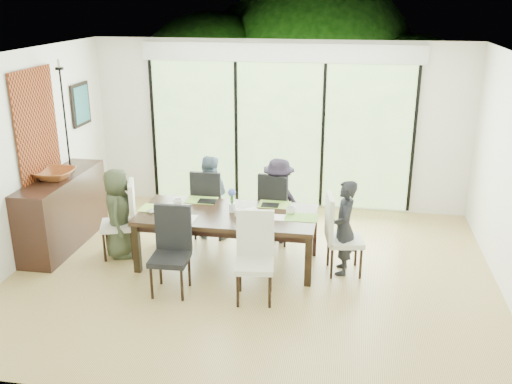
% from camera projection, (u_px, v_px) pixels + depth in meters
% --- Properties ---
extents(floor, '(6.00, 5.00, 0.01)m').
position_uv_depth(floor, '(253.00, 273.00, 7.24)').
color(floor, olive).
rests_on(floor, ground).
extents(ceiling, '(6.00, 5.00, 0.01)m').
position_uv_depth(ceiling, '(252.00, 55.00, 6.35)').
color(ceiling, white).
rests_on(ceiling, wall_back).
extents(wall_back, '(6.00, 0.02, 2.70)m').
position_uv_depth(wall_back, '(280.00, 126.00, 9.13)').
color(wall_back, white).
rests_on(wall_back, floor).
extents(wall_front, '(6.00, 0.02, 2.70)m').
position_uv_depth(wall_front, '(197.00, 264.00, 4.46)').
color(wall_front, beige).
rests_on(wall_front, floor).
extents(wall_left, '(0.02, 5.00, 2.70)m').
position_uv_depth(wall_left, '(21.00, 160.00, 7.27)').
color(wall_left, silver).
rests_on(wall_left, floor).
extents(glass_doors, '(4.20, 0.02, 2.30)m').
position_uv_depth(glass_doors, '(279.00, 135.00, 9.14)').
color(glass_doors, '#598C3F').
rests_on(glass_doors, wall_back).
extents(blinds_header, '(4.40, 0.06, 0.28)m').
position_uv_depth(blinds_header, '(280.00, 53.00, 8.71)').
color(blinds_header, white).
rests_on(blinds_header, wall_back).
extents(mullion_a, '(0.05, 0.04, 2.30)m').
position_uv_depth(mullion_a, '(154.00, 131.00, 9.47)').
color(mullion_a, black).
rests_on(mullion_a, wall_back).
extents(mullion_b, '(0.05, 0.04, 2.30)m').
position_uv_depth(mullion_b, '(236.00, 134.00, 9.25)').
color(mullion_b, black).
rests_on(mullion_b, wall_back).
extents(mullion_c, '(0.05, 0.04, 2.30)m').
position_uv_depth(mullion_c, '(323.00, 137.00, 9.02)').
color(mullion_c, black).
rests_on(mullion_c, wall_back).
extents(mullion_d, '(0.05, 0.04, 2.30)m').
position_uv_depth(mullion_d, '(414.00, 141.00, 8.80)').
color(mullion_d, black).
rests_on(mullion_d, wall_back).
extents(deck, '(6.00, 1.80, 0.10)m').
position_uv_depth(deck, '(285.00, 190.00, 10.42)').
color(deck, brown).
rests_on(deck, ground).
extents(rail_top, '(6.00, 0.08, 0.06)m').
position_uv_depth(rail_top, '(290.00, 148.00, 10.97)').
color(rail_top, brown).
rests_on(rail_top, deck).
extents(foliage_left, '(3.20, 3.20, 3.20)m').
position_uv_depth(foliage_left, '(211.00, 90.00, 11.89)').
color(foliage_left, '#14380F').
rests_on(foliage_left, ground).
extents(foliage_mid, '(4.00, 4.00, 4.00)m').
position_uv_depth(foliage_mid, '(319.00, 72.00, 11.98)').
color(foliage_mid, '#14380F').
rests_on(foliage_mid, ground).
extents(foliage_right, '(2.80, 2.80, 2.80)m').
position_uv_depth(foliage_right, '(407.00, 107.00, 11.13)').
color(foliage_right, '#14380F').
rests_on(foliage_right, ground).
extents(foliage_far, '(3.60, 3.60, 3.60)m').
position_uv_depth(foliage_far, '(276.00, 75.00, 12.85)').
color(foliage_far, '#14380F').
rests_on(foliage_far, ground).
extents(table_top, '(2.26, 1.04, 0.06)m').
position_uv_depth(table_top, '(227.00, 215.00, 7.28)').
color(table_top, black).
rests_on(table_top, floor).
extents(table_apron, '(2.07, 0.85, 0.09)m').
position_uv_depth(table_apron, '(228.00, 221.00, 7.31)').
color(table_apron, black).
rests_on(table_apron, floor).
extents(table_leg_fl, '(0.08, 0.08, 0.65)m').
position_uv_depth(table_leg_fl, '(137.00, 248.00, 7.16)').
color(table_leg_fl, black).
rests_on(table_leg_fl, floor).
extents(table_leg_fr, '(0.08, 0.08, 0.65)m').
position_uv_depth(table_leg_fr, '(308.00, 261.00, 6.82)').
color(table_leg_fr, black).
rests_on(table_leg_fr, floor).
extents(table_leg_bl, '(0.08, 0.08, 0.65)m').
position_uv_depth(table_leg_bl, '(159.00, 223.00, 7.96)').
color(table_leg_bl, black).
rests_on(table_leg_bl, floor).
extents(table_leg_br, '(0.08, 0.08, 0.65)m').
position_uv_depth(table_leg_br, '(314.00, 233.00, 7.62)').
color(table_leg_br, black).
rests_on(table_leg_br, floor).
extents(chair_left_end, '(0.55, 0.55, 1.04)m').
position_uv_depth(chair_left_end, '(117.00, 219.00, 7.57)').
color(chair_left_end, white).
rests_on(chair_left_end, floor).
extents(chair_right_end, '(0.50, 0.50, 1.04)m').
position_uv_depth(chair_right_end, '(345.00, 234.00, 7.09)').
color(chair_right_end, beige).
rests_on(chair_right_end, floor).
extents(chair_far_left, '(0.44, 0.44, 1.04)m').
position_uv_depth(chair_far_left, '(210.00, 202.00, 8.19)').
color(chair_far_left, black).
rests_on(chair_far_left, floor).
extents(chair_far_right, '(0.54, 0.54, 1.04)m').
position_uv_depth(chair_far_right, '(279.00, 206.00, 8.03)').
color(chair_far_right, black).
rests_on(chair_far_right, floor).
extents(chair_near_left, '(0.45, 0.45, 1.04)m').
position_uv_depth(chair_near_left, '(170.00, 252.00, 6.60)').
color(chair_near_left, black).
rests_on(chair_near_left, floor).
extents(chair_near_right, '(0.48, 0.48, 1.04)m').
position_uv_depth(chair_near_right, '(254.00, 259.00, 6.44)').
color(chair_near_right, silver).
rests_on(chair_near_right, floor).
extents(person_left_end, '(0.46, 0.63, 1.22)m').
position_uv_depth(person_left_end, '(118.00, 213.00, 7.53)').
color(person_left_end, '#3B432D').
rests_on(person_left_end, floor).
extents(person_right_end, '(0.36, 0.57, 1.22)m').
position_uv_depth(person_right_end, '(344.00, 228.00, 7.07)').
color(person_right_end, black).
rests_on(person_right_end, floor).
extents(person_far_left, '(0.57, 0.36, 1.22)m').
position_uv_depth(person_far_left, '(209.00, 197.00, 8.14)').
color(person_far_left, gray).
rests_on(person_far_left, floor).
extents(person_far_right, '(0.63, 0.47, 1.22)m').
position_uv_depth(person_far_right, '(279.00, 201.00, 7.99)').
color(person_far_right, black).
rests_on(person_far_right, floor).
extents(placemat_left, '(0.41, 0.30, 0.01)m').
position_uv_depth(placemat_left, '(156.00, 208.00, 7.42)').
color(placemat_left, '#94BC43').
rests_on(placemat_left, table_top).
extents(placemat_right, '(0.41, 0.30, 0.01)m').
position_uv_depth(placemat_right, '(302.00, 217.00, 7.12)').
color(placemat_right, '#6A9E38').
rests_on(placemat_right, table_top).
extents(placemat_far_l, '(0.41, 0.30, 0.01)m').
position_uv_depth(placemat_far_l, '(201.00, 200.00, 7.71)').
color(placemat_far_l, '#8CC245').
rests_on(placemat_far_l, table_top).
extents(placemat_far_r, '(0.41, 0.30, 0.01)m').
position_uv_depth(placemat_far_r, '(274.00, 204.00, 7.55)').
color(placemat_far_r, '#7BA63B').
rests_on(placemat_far_r, table_top).
extents(placemat_paper, '(0.41, 0.30, 0.01)m').
position_uv_depth(placemat_paper, '(179.00, 219.00, 7.07)').
color(placemat_paper, white).
rests_on(placemat_paper, table_top).
extents(tablet_far_l, '(0.25, 0.17, 0.01)m').
position_uv_depth(tablet_far_l, '(208.00, 201.00, 7.65)').
color(tablet_far_l, black).
rests_on(tablet_far_l, table_top).
extents(tablet_far_r, '(0.23, 0.16, 0.01)m').
position_uv_depth(tablet_far_r, '(270.00, 205.00, 7.51)').
color(tablet_far_r, black).
rests_on(tablet_far_r, table_top).
extents(papers, '(0.28, 0.21, 0.00)m').
position_uv_depth(papers, '(281.00, 218.00, 7.11)').
color(papers, white).
rests_on(papers, table_top).
extents(platter_base, '(0.25, 0.25, 0.02)m').
position_uv_depth(platter_base, '(179.00, 218.00, 7.07)').
color(platter_base, white).
rests_on(platter_base, table_top).
extents(platter_snacks, '(0.19, 0.19, 0.01)m').
position_uv_depth(platter_snacks, '(179.00, 216.00, 7.06)').
color(platter_snacks, '#DB5719').
rests_on(platter_snacks, table_top).
extents(vase, '(0.08, 0.08, 0.11)m').
position_uv_depth(vase, '(232.00, 208.00, 7.29)').
color(vase, silver).
rests_on(vase, table_top).
extents(hyacinth_stems, '(0.04, 0.04, 0.15)m').
position_uv_depth(hyacinth_stems, '(232.00, 199.00, 7.25)').
color(hyacinth_stems, '#337226').
rests_on(hyacinth_stems, table_top).
extents(hyacinth_blooms, '(0.10, 0.10, 0.10)m').
position_uv_depth(hyacinth_blooms, '(232.00, 192.00, 7.22)').
color(hyacinth_blooms, '#556BD4').
rests_on(hyacinth_blooms, table_top).
extents(laptop, '(0.36, 0.36, 0.02)m').
position_uv_depth(laptop, '(161.00, 211.00, 7.30)').
color(laptop, silver).
rests_on(laptop, table_top).
extents(cup_a, '(0.16, 0.16, 0.09)m').
position_uv_depth(cup_a, '(178.00, 202.00, 7.50)').
color(cup_a, white).
rests_on(cup_a, table_top).
extents(cup_b, '(0.13, 0.13, 0.09)m').
position_uv_depth(cup_b, '(237.00, 213.00, 7.14)').
color(cup_b, white).
rests_on(cup_b, table_top).
extents(cup_c, '(0.14, 0.14, 0.09)m').
position_uv_depth(cup_c, '(291.00, 211.00, 7.22)').
color(cup_c, white).
rests_on(cup_c, table_top).
extents(book, '(0.25, 0.26, 0.02)m').
position_uv_depth(book, '(247.00, 212.00, 7.27)').
color(book, white).
rests_on(book, table_top).
extents(sideboard, '(0.50, 1.77, 1.00)m').
position_uv_depth(sideboard, '(63.00, 211.00, 7.91)').
color(sideboard, black).
rests_on(sideboard, floor).
extents(bowl, '(0.53, 0.53, 0.13)m').
position_uv_depth(bowl, '(54.00, 174.00, 7.64)').
color(bowl, brown).
rests_on(bowl, sideboard).
extents(candlestick_base, '(0.11, 0.11, 0.04)m').
position_uv_depth(candlestick_base, '(70.00, 168.00, 8.07)').
color(candlestick_base, black).
rests_on(candlestick_base, sideboard).
extents(candlestick_shaft, '(0.03, 0.03, 1.39)m').
position_uv_depth(candlestick_shaft, '(65.00, 119.00, 7.84)').
color(candlestick_shaft, black).
rests_on(candlestick_shaft, sideboard).
extents(candlestick_pan, '(0.11, 0.11, 0.03)m').
position_uv_depth(candlestick_pan, '(59.00, 68.00, 7.61)').
color(candlestick_pan, black).
rests_on(candlestick_pan, sideboard).
extents(candle, '(0.04, 0.04, 0.11)m').
position_uv_depth(candle, '(59.00, 63.00, 7.59)').
color(candle, silver).
rests_on(candle, sideboard).
extents(tapestry, '(0.02, 1.00, 1.50)m').
position_uv_depth(tapestry, '(36.00, 126.00, 7.52)').
color(tapestry, '#9C3916').
rests_on(tapestry, wall_left).
extents(art_frame, '(0.03, 0.55, 0.65)m').
position_uv_depth(art_frame, '(81.00, 104.00, 8.72)').
color(art_frame, black).
rests_on(art_frame, wall_left).
extents(art_canvas, '(0.01, 0.45, 0.55)m').
position_uv_depth(art_canvas, '(82.00, 104.00, 8.71)').
color(art_canvas, '#1B5258').
rests_on(art_canvas, wall_left).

